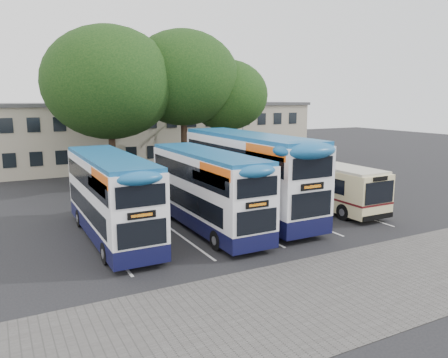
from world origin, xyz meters
name	(u,v)px	position (x,y,z in m)	size (l,w,h in m)	color
ground	(340,233)	(0.00, 0.00, 0.00)	(120.00, 120.00, 0.00)	black
paving_strip	(392,276)	(-2.00, -5.00, 0.01)	(40.00, 6.00, 0.01)	#595654
bay_lines	(227,218)	(-3.75, 5.00, 0.01)	(14.12, 11.00, 0.01)	silver
depot_building	(158,133)	(0.00, 26.99, 3.15)	(32.40, 8.40, 6.20)	#BEB199
lamp_post	(243,115)	(6.00, 19.97, 5.08)	(0.25, 1.05, 9.06)	gray
tree_left	(109,83)	(-7.11, 17.08, 7.74)	(9.70, 9.70, 11.87)	black
tree_mid	(183,78)	(-1.28, 17.02, 8.20)	(8.82, 8.82, 11.96)	black
tree_right	(227,95)	(2.58, 16.91, 6.87)	(6.87, 6.87, 9.81)	black
bus_dd_left	(111,193)	(-10.28, 4.48, 2.22)	(2.34, 9.66, 4.02)	#0E0F35
bus_dd_mid	(206,187)	(-5.57, 3.85, 2.21)	(2.34, 9.64, 4.02)	#0E0F35
bus_dd_right	(248,171)	(-2.40, 5.05, 2.58)	(2.73, 11.25, 4.69)	#0E0F35
bus_single	(321,181)	(2.81, 4.90, 1.55)	(2.34, 9.19, 2.74)	beige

